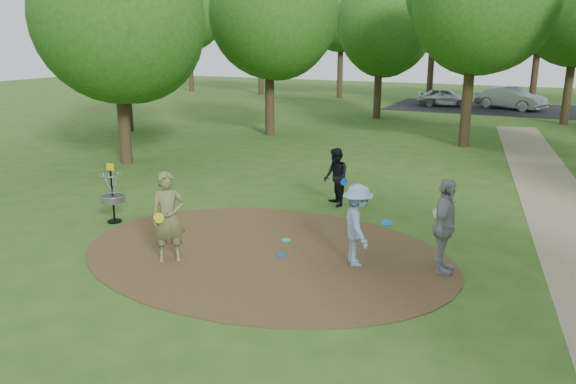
% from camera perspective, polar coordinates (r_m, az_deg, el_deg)
% --- Properties ---
extents(ground, '(100.00, 100.00, 0.00)m').
position_cam_1_polar(ground, '(12.38, -2.38, -6.25)').
color(ground, '#2D5119').
rests_on(ground, ground).
extents(dirt_clearing, '(8.40, 8.40, 0.02)m').
position_cam_1_polar(dirt_clearing, '(12.38, -2.38, -6.21)').
color(dirt_clearing, '#47301C').
rests_on(dirt_clearing, ground).
extents(parking_lot, '(14.00, 8.00, 0.01)m').
position_cam_1_polar(parking_lot, '(40.59, 20.49, 7.96)').
color(parking_lot, black).
rests_on(parking_lot, ground).
extents(player_observer_with_disc, '(0.84, 0.79, 1.93)m').
position_cam_1_polar(player_observer_with_disc, '(11.93, -12.07, -2.53)').
color(player_observer_with_disc, olive).
rests_on(player_observer_with_disc, ground).
extents(player_throwing_with_disc, '(1.31, 1.28, 1.72)m').
position_cam_1_polar(player_throwing_with_disc, '(11.58, 7.05, -3.39)').
color(player_throwing_with_disc, '#8BA7D0').
rests_on(player_throwing_with_disc, ground).
extents(player_walking_with_disc, '(0.98, 1.01, 1.64)m').
position_cam_1_polar(player_walking_with_disc, '(15.68, 4.88, 1.50)').
color(player_walking_with_disc, black).
rests_on(player_walking_with_disc, ground).
extents(player_waiting_with_disc, '(0.49, 1.14, 1.94)m').
position_cam_1_polar(player_waiting_with_disc, '(11.51, 15.61, -3.39)').
color(player_waiting_with_disc, '#9A9A9D').
rests_on(player_waiting_with_disc, ground).
extents(disc_ground_cyan, '(0.22, 0.22, 0.02)m').
position_cam_1_polar(disc_ground_cyan, '(13.08, -0.22, -4.90)').
color(disc_ground_cyan, '#18C3BE').
rests_on(disc_ground_cyan, dirt_clearing).
extents(disc_ground_blue, '(0.22, 0.22, 0.02)m').
position_cam_1_polar(disc_ground_blue, '(12.20, -0.67, -6.42)').
color(disc_ground_blue, blue).
rests_on(disc_ground_blue, dirt_clearing).
extents(car_left, '(3.85, 1.94, 1.26)m').
position_cam_1_polar(car_left, '(40.79, 15.69, 9.27)').
color(car_left, '#B4B9BC').
rests_on(car_left, ground).
extents(car_right, '(4.71, 3.38, 1.48)m').
position_cam_1_polar(car_right, '(40.34, 21.71, 8.85)').
color(car_right, '#A7A8AF').
rests_on(car_right, ground).
extents(disc_golf_basket, '(0.63, 0.63, 1.54)m').
position_cam_1_polar(disc_golf_basket, '(14.86, -17.45, 0.29)').
color(disc_golf_basket, black).
rests_on(disc_golf_basket, ground).
extents(tree_ring, '(37.40, 46.04, 9.53)m').
position_cam_1_polar(tree_ring, '(19.73, 14.87, 16.94)').
color(tree_ring, '#332316').
rests_on(tree_ring, ground).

